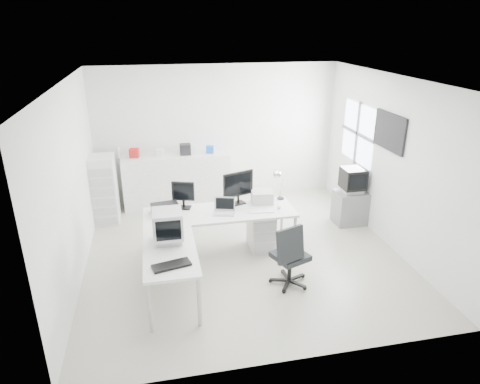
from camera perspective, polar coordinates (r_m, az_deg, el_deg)
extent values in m
cube|color=silver|center=(7.18, 0.33, -8.02)|extent=(5.00, 5.00, 0.01)
cube|color=white|center=(6.27, 0.38, 14.76)|extent=(5.00, 5.00, 0.01)
cube|color=silver|center=(8.95, -3.02, 7.77)|extent=(5.00, 0.02, 2.80)
cube|color=silver|center=(6.57, -21.49, 0.95)|extent=(0.02, 5.00, 2.80)
cube|color=silver|center=(7.50, 19.42, 3.73)|extent=(0.02, 5.00, 2.80)
cube|color=white|center=(7.20, 2.83, -5.23)|extent=(0.40, 0.50, 0.60)
cube|color=black|center=(6.82, -9.92, -2.27)|extent=(0.46, 0.38, 0.15)
cube|color=white|center=(6.81, 2.91, -2.59)|extent=(0.41, 0.16, 0.02)
sphere|color=white|center=(6.92, 5.21, -2.02)|extent=(0.06, 0.06, 0.06)
cube|color=#A5A5A5|center=(7.13, 2.96, -0.64)|extent=(0.38, 0.34, 0.20)
cube|color=black|center=(5.43, -9.12, -9.62)|extent=(0.51, 0.30, 0.03)
cube|color=slate|center=(8.31, 14.46, -2.00)|extent=(0.57, 0.47, 0.62)
cube|color=white|center=(8.87, -8.40, 1.59)|extent=(2.15, 0.54, 1.07)
cube|color=#AC1918|center=(8.68, -13.92, 5.06)|extent=(0.20, 0.18, 0.18)
cube|color=white|center=(8.67, -10.60, 5.21)|extent=(0.16, 0.15, 0.14)
cube|color=black|center=(8.68, -7.31, 5.67)|extent=(0.21, 0.20, 0.21)
cube|color=blue|center=(8.74, -4.02, 5.68)|extent=(0.17, 0.16, 0.15)
cylinder|color=white|center=(8.73, -15.90, 5.11)|extent=(0.07, 0.07, 0.22)
cube|color=white|center=(8.38, -17.64, 0.31)|extent=(0.45, 0.54, 1.29)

